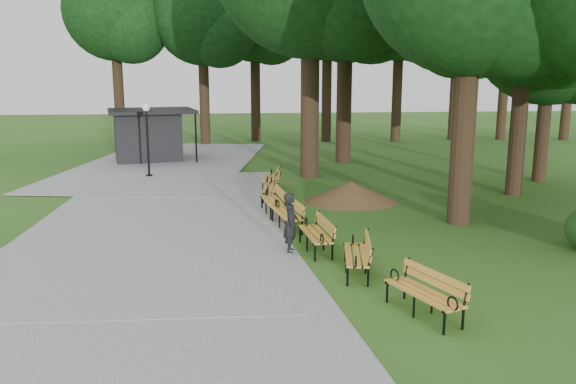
{
  "coord_description": "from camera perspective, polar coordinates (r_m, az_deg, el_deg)",
  "views": [
    {
      "loc": [
        -1.75,
        -15.34,
        4.55
      ],
      "look_at": [
        -0.04,
        1.22,
        1.1
      ],
      "focal_mm": 36.36,
      "sensor_mm": 36.0,
      "label": 1
    }
  ],
  "objects": [
    {
      "name": "bench_2",
      "position": [
        15.04,
        2.71,
        -4.16
      ],
      "size": [
        0.83,
        1.95,
        0.88
      ],
      "primitive_type": null,
      "rotation": [
        0.0,
        0.0,
        -1.47
      ],
      "color": "gold",
      "rests_on": "ground"
    },
    {
      "name": "dirt_mound",
      "position": [
        20.73,
        6.19,
        0.01
      ],
      "size": [
        2.78,
        2.78,
        0.74
      ],
      "primitive_type": "cone",
      "color": "#47301C",
      "rests_on": "ground"
    },
    {
      "name": "bench_5",
      "position": [
        21.05,
        -1.67,
        0.45
      ],
      "size": [
        0.91,
        1.97,
        0.88
      ],
      "primitive_type": null,
      "rotation": [
        0.0,
        0.0,
        -1.72
      ],
      "color": "gold",
      "rests_on": "ground"
    },
    {
      "name": "bench_4",
      "position": [
        18.83,
        -1.5,
        -0.9
      ],
      "size": [
        0.85,
        1.96,
        0.88
      ],
      "primitive_type": null,
      "rotation": [
        0.0,
        0.0,
        -1.46
      ],
      "color": "gold",
      "rests_on": "ground"
    },
    {
      "name": "ground",
      "position": [
        16.09,
        0.58,
        -4.71
      ],
      "size": [
        100.0,
        100.0,
        0.0
      ],
      "primitive_type": "plane",
      "color": "#285618",
      "rests_on": "ground"
    },
    {
      "name": "path",
      "position": [
        19.02,
        -12.53,
        -2.32
      ],
      "size": [
        12.0,
        38.0,
        0.06
      ],
      "primitive_type": "cube",
      "color": "gray",
      "rests_on": "ground"
    },
    {
      "name": "bench_0",
      "position": [
        11.45,
        13.12,
        -9.65
      ],
      "size": [
        1.3,
        2.0,
        0.88
      ],
      "primitive_type": null,
      "rotation": [
        0.0,
        0.0,
        -1.19
      ],
      "color": "gold",
      "rests_on": "ground"
    },
    {
      "name": "bench_3",
      "position": [
        17.14,
        -0.13,
        -2.16
      ],
      "size": [
        0.96,
        1.98,
        0.88
      ],
      "primitive_type": null,
      "rotation": [
        0.0,
        0.0,
        -1.4
      ],
      "color": "gold",
      "rests_on": "ground"
    },
    {
      "name": "kiosk",
      "position": [
        31.16,
        -13.57,
        5.45
      ],
      "size": [
        4.92,
        4.5,
        2.66
      ],
      "primitive_type": null,
      "rotation": [
        0.0,
        0.0,
        0.21
      ],
      "color": "black",
      "rests_on": "ground"
    },
    {
      "name": "lawn_tree_5",
      "position": [
        26.51,
        24.39,
        14.38
      ],
      "size": [
        6.2,
        6.2,
        9.37
      ],
      "color": "black",
      "rests_on": "ground"
    },
    {
      "name": "lamp_post",
      "position": [
        26.01,
        -13.64,
        6.41
      ],
      "size": [
        0.32,
        0.32,
        3.2
      ],
      "color": "black",
      "rests_on": "ground"
    },
    {
      "name": "bench_6",
      "position": [
        22.79,
        -1.7,
        1.32
      ],
      "size": [
        0.96,
        1.98,
        0.88
      ],
      "primitive_type": null,
      "rotation": [
        0.0,
        0.0,
        -1.74
      ],
      "color": "gold",
      "rests_on": "ground"
    },
    {
      "name": "tree_backdrop",
      "position": [
        39.0,
        6.08,
        16.66
      ],
      "size": [
        36.69,
        8.91,
        15.91
      ],
      "primitive_type": null,
      "color": "black",
      "rests_on": "ground"
    },
    {
      "name": "person",
      "position": [
        14.8,
        0.28,
        -3.03
      ],
      "size": [
        0.46,
        0.62,
        1.56
      ],
      "primitive_type": "imported",
      "rotation": [
        0.0,
        0.0,
        1.4
      ],
      "color": "black",
      "rests_on": "ground"
    },
    {
      "name": "bench_1",
      "position": [
        13.46,
        6.7,
        -6.14
      ],
      "size": [
        0.96,
        1.98,
        0.88
      ],
      "primitive_type": null,
      "rotation": [
        0.0,
        0.0,
        -1.74
      ],
      "color": "gold",
      "rests_on": "ground"
    },
    {
      "name": "lawn_tree_1",
      "position": [
        23.21,
        22.38,
        16.17
      ],
      "size": [
        5.5,
        5.5,
        9.49
      ],
      "color": "black",
      "rests_on": "ground"
    }
  ]
}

